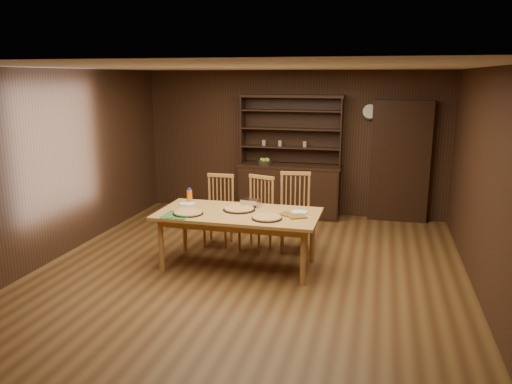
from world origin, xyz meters
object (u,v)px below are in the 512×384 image
(china_hutch, at_px, (290,183))
(chair_left, at_px, (219,207))
(dining_table, at_px, (238,217))
(chair_center, at_px, (258,210))
(chair_right, at_px, (295,209))
(juice_bottle, at_px, (190,196))

(china_hutch, relative_size, chair_left, 2.06)
(dining_table, distance_m, chair_center, 0.79)
(chair_center, bearing_deg, chair_right, 31.07)
(dining_table, xyz_separation_m, chair_right, (0.60, 0.90, -0.08))
(china_hutch, xyz_separation_m, chair_right, (0.40, -1.76, 0.01))
(chair_left, distance_m, chair_center, 0.63)
(juice_bottle, bearing_deg, chair_center, 27.24)
(chair_right, xyz_separation_m, juice_bottle, (-1.41, -0.57, 0.24))
(dining_table, xyz_separation_m, chair_center, (0.07, 0.78, -0.11))
(chair_left, distance_m, juice_bottle, 0.66)
(chair_center, distance_m, chair_right, 0.54)
(chair_left, height_order, chair_right, chair_right)
(dining_table, xyz_separation_m, juice_bottle, (-0.81, 0.33, 0.17))
(china_hutch, height_order, juice_bottle, china_hutch)
(chair_left, distance_m, chair_right, 1.15)
(chair_center, bearing_deg, chair_left, -169.46)
(dining_table, distance_m, chair_right, 1.08)
(dining_table, bearing_deg, chair_left, 122.64)
(chair_left, relative_size, chair_center, 0.98)
(chair_right, relative_size, juice_bottle, 5.42)
(china_hutch, relative_size, chair_right, 1.92)
(chair_center, relative_size, chair_right, 0.95)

